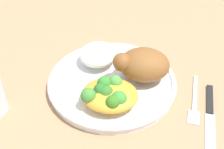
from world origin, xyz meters
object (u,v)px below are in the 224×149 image
(roasted_chicken, at_px, (142,64))
(rice_pile, at_px, (98,54))
(fork, at_px, (194,100))
(mac_cheese_with_broccoli, at_px, (109,94))
(plate, at_px, (112,82))
(knife, at_px, (210,113))

(roasted_chicken, relative_size, rice_pile, 1.33)
(rice_pile, bearing_deg, roasted_chicken, 158.47)
(roasted_chicken, xyz_separation_m, fork, (-0.11, 0.03, -0.05))
(roasted_chicken, distance_m, fork, 0.13)
(roasted_chicken, height_order, fork, roasted_chicken)
(mac_cheese_with_broccoli, bearing_deg, roasted_chicken, -124.86)
(plate, distance_m, roasted_chicken, 0.07)
(plate, bearing_deg, knife, 165.24)
(mac_cheese_with_broccoli, relative_size, knife, 0.55)
(rice_pile, height_order, knife, rice_pile)
(roasted_chicken, distance_m, knife, 0.16)
(mac_cheese_with_broccoli, bearing_deg, plate, -86.97)
(plate, relative_size, mac_cheese_with_broccoli, 2.51)
(plate, xyz_separation_m, fork, (-0.17, 0.02, -0.01))
(plate, height_order, knife, plate)
(roasted_chicken, height_order, knife, roasted_chicken)
(rice_pile, bearing_deg, plate, 126.47)
(mac_cheese_with_broccoli, distance_m, knife, 0.20)
(plate, distance_m, mac_cheese_with_broccoli, 0.07)
(plate, height_order, roasted_chicken, roasted_chicken)
(mac_cheese_with_broccoli, xyz_separation_m, knife, (-0.19, -0.01, -0.04))
(fork, height_order, knife, knife)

